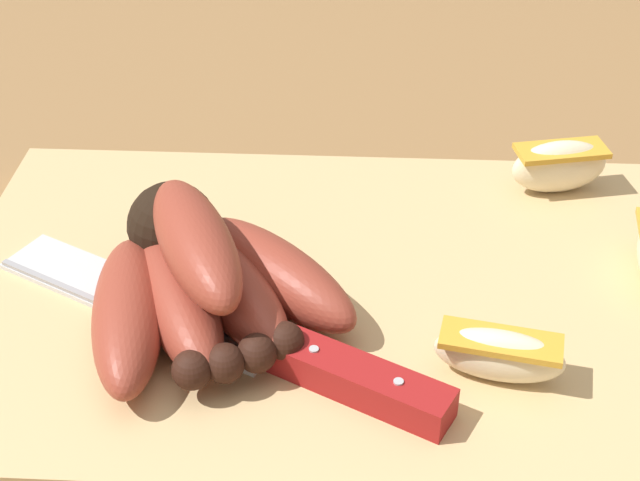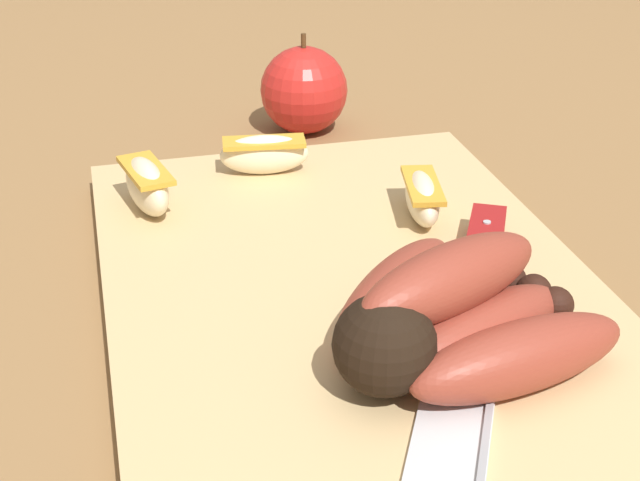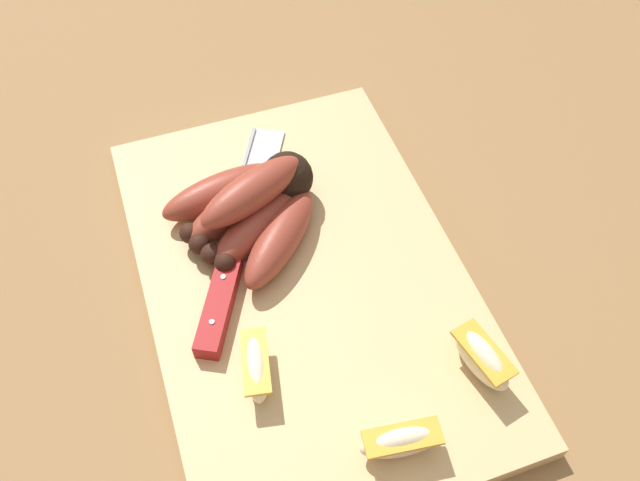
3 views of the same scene
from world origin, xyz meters
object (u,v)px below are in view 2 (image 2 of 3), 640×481
(banana_bunch, at_px, (447,318))
(apple_wedge_middle, at_px, (147,185))
(apple_wedge_near, at_px, (422,197))
(chefs_knife, at_px, (476,295))
(apple_wedge_far, at_px, (264,153))
(whole_apple, at_px, (304,90))

(banana_bunch, xyz_separation_m, apple_wedge_middle, (-0.22, -0.14, -0.00))
(apple_wedge_near, bearing_deg, banana_bunch, -15.52)
(chefs_knife, xyz_separation_m, apple_wedge_middle, (-0.17, -0.17, 0.01))
(apple_wedge_near, xyz_separation_m, apple_wedge_far, (-0.10, -0.09, 0.00))
(banana_bunch, bearing_deg, whole_apple, 177.70)
(chefs_knife, distance_m, whole_apple, 0.34)
(chefs_knife, height_order, apple_wedge_far, apple_wedge_far)
(apple_wedge_far, relative_size, whole_apple, 0.78)
(whole_apple, bearing_deg, chefs_knife, 3.52)
(banana_bunch, xyz_separation_m, chefs_knife, (-0.04, 0.04, -0.02))
(banana_bunch, relative_size, apple_wedge_far, 2.34)
(whole_apple, bearing_deg, apple_wedge_far, -25.62)
(chefs_knife, distance_m, apple_wedge_middle, 0.24)
(apple_wedge_near, relative_size, apple_wedge_middle, 1.02)
(chefs_knife, bearing_deg, whole_apple, -176.48)
(apple_wedge_far, bearing_deg, whole_apple, 154.38)
(apple_wedge_middle, height_order, whole_apple, whole_apple)
(chefs_knife, distance_m, apple_wedge_near, 0.11)
(banana_bunch, bearing_deg, chefs_knife, 140.35)
(banana_bunch, height_order, whole_apple, whole_apple)
(apple_wedge_near, xyz_separation_m, whole_apple, (-0.23, -0.03, 0.00))
(whole_apple, bearing_deg, apple_wedge_middle, -41.80)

